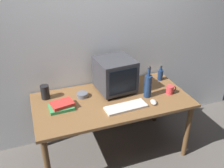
{
  "coord_description": "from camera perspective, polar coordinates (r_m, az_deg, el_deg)",
  "views": [
    {
      "loc": [
        -0.75,
        -2.07,
        2.06
      ],
      "look_at": [
        0.0,
        0.0,
        0.88
      ],
      "focal_mm": 39.55,
      "sensor_mm": 36.0,
      "label": 1
    }
  ],
  "objects": [
    {
      "name": "ground_plane",
      "position": [
        3.02,
        0.0,
        -14.93
      ],
      "size": [
        6.0,
        6.0,
        0.0
      ],
      "primitive_type": "plane",
      "color": "#56514C"
    },
    {
      "name": "back_wall",
      "position": [
        2.77,
        -3.38,
        11.1
      ],
      "size": [
        4.0,
        0.08,
        2.5
      ],
      "primitive_type": "cube",
      "color": "silver",
      "rests_on": "ground"
    },
    {
      "name": "desk",
      "position": [
        2.63,
        0.0,
        -4.93
      ],
      "size": [
        1.62,
        0.82,
        0.7
      ],
      "color": "brown",
      "rests_on": "ground"
    },
    {
      "name": "crt_monitor",
      "position": [
        2.66,
        0.69,
        2.14
      ],
      "size": [
        0.41,
        0.42,
        0.37
      ],
      "color": "#333338",
      "rests_on": "desk"
    },
    {
      "name": "keyboard",
      "position": [
        2.44,
        3.26,
        -5.35
      ],
      "size": [
        0.43,
        0.17,
        0.02
      ],
      "primitive_type": "cube",
      "rotation": [
        0.0,
        0.0,
        0.06
      ],
      "color": "beige",
      "rests_on": "desk"
    },
    {
      "name": "computer_mouse",
      "position": [
        2.54,
        9.57,
        -4.12
      ],
      "size": [
        0.08,
        0.11,
        0.04
      ],
      "primitive_type": "ellipsoid",
      "rotation": [
        0.0,
        0.0,
        -0.21
      ],
      "color": "beige",
      "rests_on": "desk"
    },
    {
      "name": "bottle_tall",
      "position": [
        2.6,
        8.31,
        -0.3
      ],
      "size": [
        0.08,
        0.08,
        0.36
      ],
      "color": "navy",
      "rests_on": "desk"
    },
    {
      "name": "bottle_short",
      "position": [
        3.0,
        11.12,
        2.17
      ],
      "size": [
        0.06,
        0.06,
        0.19
      ],
      "color": "navy",
      "rests_on": "desk"
    },
    {
      "name": "book_stack",
      "position": [
        2.47,
        -11.53,
        -4.96
      ],
      "size": [
        0.25,
        0.19,
        0.07
      ],
      "color": "#33894C",
      "rests_on": "desk"
    },
    {
      "name": "mug",
      "position": [
        2.74,
        13.28,
        -1.27
      ],
      "size": [
        0.12,
        0.08,
        0.09
      ],
      "color": "#CC383D",
      "rests_on": "desk"
    },
    {
      "name": "cd_spindle",
      "position": [
        2.64,
        -6.87,
        -2.5
      ],
      "size": [
        0.12,
        0.12,
        0.04
      ],
      "primitive_type": "cylinder",
      "color": "#595B66",
      "rests_on": "desk"
    },
    {
      "name": "metal_canister",
      "position": [
        2.66,
        -15.21,
        -1.82
      ],
      "size": [
        0.09,
        0.09,
        0.15
      ],
      "primitive_type": "cylinder",
      "color": "black",
      "rests_on": "desk"
    }
  ]
}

